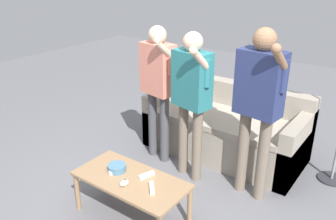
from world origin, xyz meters
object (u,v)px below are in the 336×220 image
Objects in this scene: player_right at (259,96)px; game_remote_wand_spare at (152,188)px; player_left at (158,79)px; player_center at (191,90)px; snack_bowl at (117,168)px; game_remote_wand_far at (147,175)px; game_remote_nunchuk at (124,183)px; coffee_table at (131,183)px; game_remote_wand_near at (117,170)px; couch at (226,129)px.

player_right is 11.54× the size of game_remote_wand_spare.
player_center is (0.50, -0.11, 0.01)m from player_left.
snack_bowl is 0.29m from game_remote_wand_far.
game_remote_nunchuk is at bearing -107.77° from game_remote_wand_far.
player_center is at bearing -172.81° from player_right.
game_remote_wand_spare is at bearing -55.02° from player_left.
player_left is (-0.47, 1.08, 0.54)m from game_remote_nunchuk.
player_left is at bearing 105.58° from snack_bowl.
player_center reaches higher than snack_bowl.
snack_bowl is at bearing -163.26° from game_remote_wand_far.
coffee_table is 11.47× the size of game_remote_nunchuk.
game_remote_wand_near is at bearing 176.26° from game_remote_wand_spare.
player_left is 10.82× the size of game_remote_wand_spare.
player_right is (0.65, 0.08, 0.06)m from player_center.
coffee_table is at bearing -93.29° from player_center.
game_remote_wand_spare is at bearing -115.54° from player_right.
game_remote_wand_spare is (0.24, -0.02, 0.07)m from coffee_table.
player_center is at bearing -95.24° from couch.
game_remote_wand_far is (0.27, 0.08, -0.01)m from snack_bowl.
game_remote_wand_far is at bearing -58.19° from player_left.
game_remote_wand_far is at bearing 16.74° from snack_bowl.
player_center is at bearing 86.71° from coffee_table.
couch is at bearing 79.57° from game_remote_wand_near.
player_left is at bearing -133.93° from couch.
player_center is at bearing 93.15° from game_remote_wand_far.
player_right reaches higher than game_remote_wand_near.
player_left is 1.16m from game_remote_wand_far.
player_left is at bearing 106.06° from game_remote_wand_near.
game_remote_nunchuk is at bearing -93.08° from couch.
game_remote_nunchuk is at bearing -77.54° from coffee_table.
player_left is 0.94× the size of player_right.
player_right is 1.42m from game_remote_wand_near.
couch is at bearing 46.07° from player_left.
game_remote_wand_near and game_remote_wand_spare have the same top height.
player_left is 1.14m from game_remote_wand_near.
snack_bowl is at bearing 173.45° from coffee_table.
player_center is 1.04m from game_remote_wand_near.
game_remote_wand_near is (0.28, -0.96, -0.55)m from player_left.
coffee_table is 6.58× the size of game_remote_wand_far.
game_remote_wand_near is (-0.19, 0.12, -0.01)m from game_remote_nunchuk.
player_right is (0.59, -0.61, 0.73)m from couch.
game_remote_wand_spare is (-0.46, -0.96, -0.61)m from player_right.
game_remote_wand_near is at bearing -100.43° from couch.
game_remote_wand_near is (-0.28, -1.54, 0.12)m from couch.
game_remote_nunchuk is 0.62× the size of game_remote_wand_spare.
game_remote_nunchuk is (-0.09, -1.66, 0.13)m from couch.
couch is 1.58m from game_remote_wand_spare.
game_remote_wand_spare is at bearing -85.24° from couch.
snack_bowl is 0.02m from game_remote_wand_near.
couch reaches higher than game_remote_wand_near.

